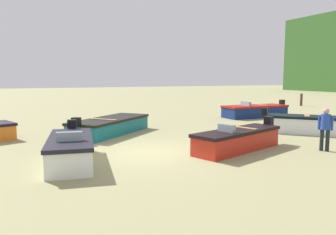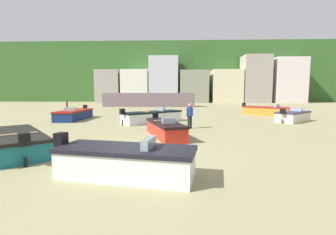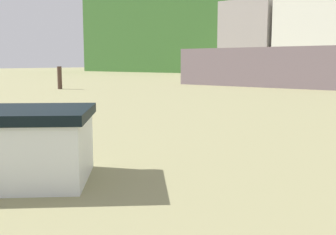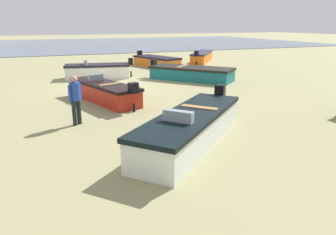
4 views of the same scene
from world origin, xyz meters
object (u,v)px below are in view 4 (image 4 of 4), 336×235
object	(u,v)px
boat_orange_0	(202,57)
boat_teal_3	(191,73)
boat_white_6	(191,128)
boat_red_5	(105,92)
boat_orange_9	(156,62)
boat_white_2	(98,71)
beach_walker_foreground	(75,96)

from	to	relation	value
boat_orange_0	boat_teal_3	xyz separation A→B (m)	(4.78, 7.74, -0.05)
boat_white_6	boat_red_5	bearing A→B (deg)	-30.06
boat_white_6	boat_orange_9	world-z (taller)	boat_white_6
boat_white_2	boat_white_6	size ratio (longest dim) A/B	0.89
boat_teal_3	boat_orange_9	world-z (taller)	boat_teal_3
boat_orange_9	beach_walker_foreground	xyz separation A→B (m)	(7.35, 12.63, 0.56)
boat_orange_0	boat_white_2	world-z (taller)	boat_orange_0
boat_white_2	boat_red_5	world-z (taller)	boat_white_2
boat_white_6	beach_walker_foreground	bearing A→B (deg)	0.71
boat_orange_0	boat_orange_9	bearing A→B (deg)	-126.17
boat_white_2	boat_orange_9	xyz separation A→B (m)	(-5.11, -3.67, -0.05)
boat_red_5	beach_walker_foreground	bearing A→B (deg)	-135.17
boat_red_5	boat_orange_9	distance (m)	11.37
boat_red_5	boat_orange_9	world-z (taller)	boat_red_5
boat_white_2	beach_walker_foreground	xyz separation A→B (m)	(2.24, 8.96, 0.52)
boat_orange_0	boat_orange_9	size ratio (longest dim) A/B	1.12
boat_white_2	boat_white_6	world-z (taller)	boat_white_6
boat_white_6	beach_walker_foreground	size ratio (longest dim) A/B	2.86
boat_orange_0	beach_walker_foreground	world-z (taller)	beach_walker_foreground
boat_red_5	boat_orange_9	xyz separation A→B (m)	(-5.88, -9.74, -0.03)
boat_orange_0	boat_white_6	size ratio (longest dim) A/B	1.05
boat_teal_3	boat_white_6	size ratio (longest dim) A/B	1.04
boat_teal_3	boat_orange_9	xyz separation A→B (m)	(-0.12, -6.33, -0.00)
boat_orange_9	beach_walker_foreground	world-z (taller)	beach_walker_foreground
boat_orange_0	boat_red_5	size ratio (longest dim) A/B	1.09
boat_white_2	boat_white_6	distance (m)	11.91
boat_orange_9	boat_orange_0	bearing A→B (deg)	176.81
boat_orange_0	boat_teal_3	bearing A→B (deg)	-84.72
boat_white_6	boat_orange_9	distance (m)	16.24
boat_orange_0	beach_walker_foreground	xyz separation A→B (m)	(12.02, 14.04, 0.52)
boat_teal_3	boat_white_6	bearing A→B (deg)	22.85
boat_orange_0	boat_white_6	xyz separation A→B (m)	(9.29, 16.98, 0.02)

